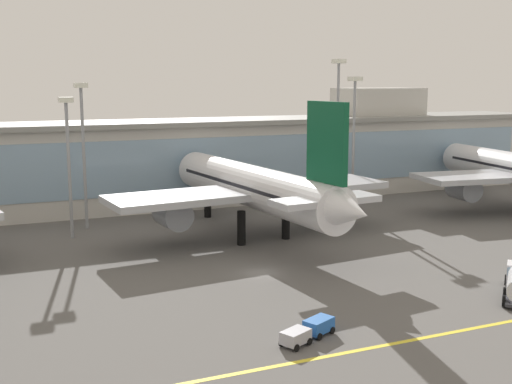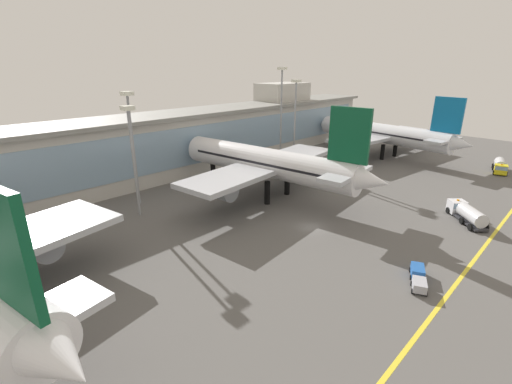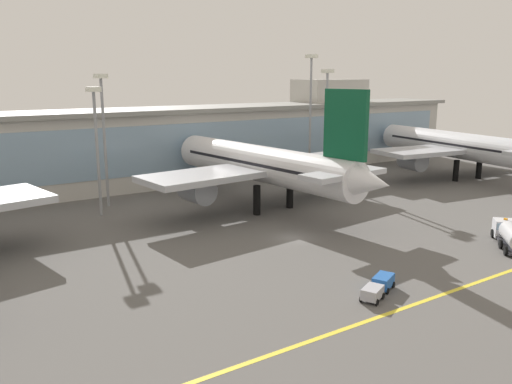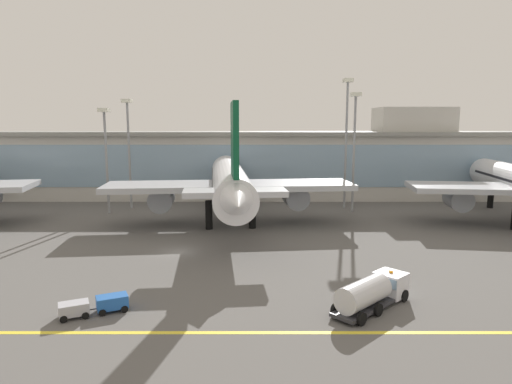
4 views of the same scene
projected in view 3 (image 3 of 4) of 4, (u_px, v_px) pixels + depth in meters
ground_plane at (292, 238)px, 66.84m from camera, size 208.96×208.96×0.00m
taxiway_centreline_stripe at (434, 298)px, 48.91m from camera, size 167.17×0.50×0.01m
terminal_building at (166, 144)px, 100.66m from camera, size 152.26×14.00×19.66m
airliner_near_right at (262, 165)px, 81.09m from camera, size 40.09×48.15×18.77m
airliner_far_right at (458, 146)px, 105.96m from camera, size 37.59×48.82×17.75m
baggage_tug_near at (378, 286)px, 49.53m from camera, size 5.71×3.82×1.40m
service_truck_far at (511, 234)px, 63.55m from camera, size 8.20×8.02×2.90m
apron_light_mast_west at (327, 108)px, 99.81m from camera, size 1.80×1.80×21.66m
apron_light_mast_centre at (96, 130)px, 75.26m from camera, size 1.80×1.80×18.90m
apron_light_mast_east at (311, 99)px, 102.41m from camera, size 1.80×1.80×24.51m
apron_light_mast_far_east at (103, 119)px, 80.56m from camera, size 1.80×1.80×20.73m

